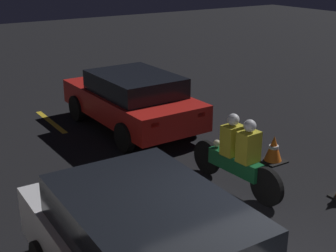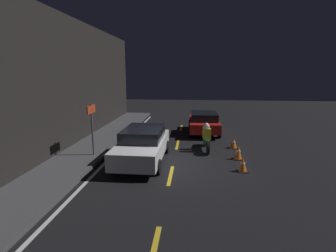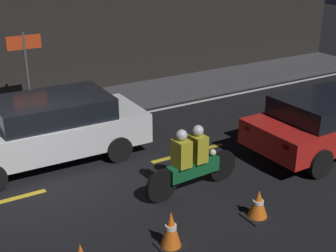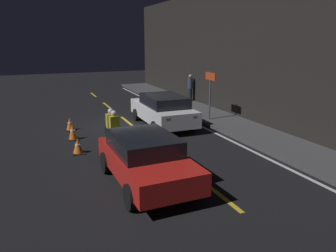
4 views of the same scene
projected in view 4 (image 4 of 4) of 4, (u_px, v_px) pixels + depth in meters
name	position (u px, v px, depth m)	size (l,w,h in m)	color
ground_plane	(132.00, 126.00, 15.84)	(56.00, 56.00, 0.00)	black
raised_curb	(211.00, 116.00, 17.49)	(28.00, 2.28, 0.15)	#424244
building_front	(235.00, 52.00, 17.13)	(28.00, 0.30, 6.78)	black
lane_dash_a	(93.00, 95.00, 24.74)	(2.00, 0.14, 0.01)	gold
lane_dash_b	(107.00, 105.00, 20.73)	(2.00, 0.14, 0.01)	gold
lane_dash_c	(127.00, 121.00, 16.73)	(2.00, 0.14, 0.01)	gold
lane_dash_d	(159.00, 146.00, 12.72)	(2.00, 0.14, 0.01)	gold
lane_dash_e	(220.00, 195.00, 8.72)	(2.00, 0.14, 0.01)	gold
lane_solid_kerb	(188.00, 120.00, 16.98)	(25.20, 0.14, 0.01)	silver
sedan_white	(163.00, 109.00, 15.67)	(4.58, 2.06, 1.49)	silver
taxi_red	(146.00, 158.00, 9.32)	(4.09, 2.03, 1.40)	red
motorcycle	(113.00, 128.00, 12.82)	(2.22, 0.40, 1.41)	black
traffic_cone_near	(70.00, 124.00, 14.96)	(0.43, 0.43, 0.59)	black
traffic_cone_mid	(73.00, 132.00, 13.54)	(0.45, 0.45, 0.68)	black
traffic_cone_far	(78.00, 146.00, 11.90)	(0.47, 0.47, 0.56)	black
pedestrian	(190.00, 87.00, 21.28)	(0.34, 0.34, 1.72)	black
shop_sign	(210.00, 86.00, 16.07)	(0.90, 0.08, 2.40)	#4C4C51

